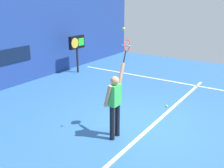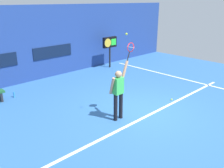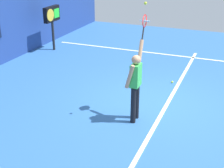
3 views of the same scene
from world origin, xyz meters
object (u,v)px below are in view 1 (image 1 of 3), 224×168
at_px(tennis_racket, 127,47).
at_px(tennis_ball, 124,29).
at_px(tennis_player, 115,102).
at_px(spare_ball, 167,106).
at_px(scoreboard_clock, 77,44).

relative_size(tennis_racket, tennis_ball, 9.19).
xyz_separation_m(tennis_player, tennis_ball, (0.23, -0.10, 1.82)).
relative_size(tennis_ball, spare_ball, 1.00).
bearing_deg(scoreboard_clock, tennis_player, -131.17).
distance_m(tennis_racket, scoreboard_clock, 6.38).
xyz_separation_m(tennis_player, spare_ball, (2.70, -0.36, -0.98)).
bearing_deg(spare_ball, tennis_ball, 174.09).
relative_size(tennis_ball, scoreboard_clock, 0.04).
relative_size(tennis_racket, scoreboard_clock, 0.35).
bearing_deg(tennis_ball, spare_ball, -5.91).
bearing_deg(tennis_ball, tennis_racket, 17.54).
relative_size(tennis_racket, spare_ball, 9.19).
bearing_deg(spare_ball, scoreboard_clock, 72.59).
distance_m(tennis_player, scoreboard_clock, 6.66).
distance_m(tennis_ball, scoreboard_clock, 6.73).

